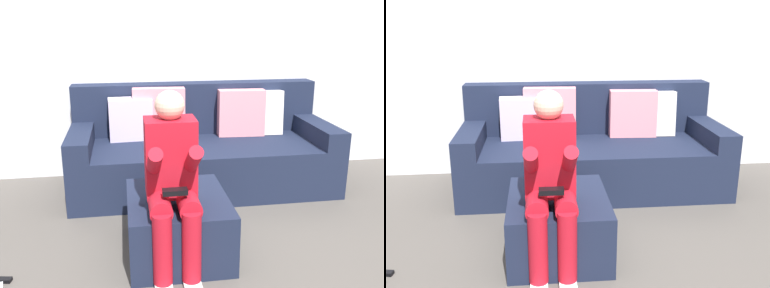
{
  "view_description": "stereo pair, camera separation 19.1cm",
  "coord_description": "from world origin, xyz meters",
  "views": [
    {
      "loc": [
        -0.52,
        -2.0,
        1.47
      ],
      "look_at": [
        -0.04,
        1.01,
        0.57
      ],
      "focal_mm": 40.0,
      "sensor_mm": 36.0,
      "label": 1
    },
    {
      "loc": [
        -0.33,
        -2.02,
        1.47
      ],
      "look_at": [
        -0.04,
        1.01,
        0.57
      ],
      "focal_mm": 40.0,
      "sensor_mm": 36.0,
      "label": 2
    }
  ],
  "objects": [
    {
      "name": "ottoman",
      "position": [
        -0.22,
        0.48,
        0.19
      ],
      "size": [
        0.63,
        0.73,
        0.38
      ],
      "primitive_type": "cube",
      "color": "#192138",
      "rests_on": "ground_plane"
    },
    {
      "name": "couch_sectional",
      "position": [
        0.14,
        1.63,
        0.33
      ],
      "size": [
        2.26,
        0.96,
        0.89
      ],
      "color": "#192138",
      "rests_on": "ground_plane"
    },
    {
      "name": "wall_back",
      "position": [
        0.0,
        2.08,
        1.26
      ],
      "size": [
        5.73,
        0.1,
        2.52
      ],
      "primitive_type": "cube",
      "color": "silver",
      "rests_on": "ground_plane"
    },
    {
      "name": "person_seated",
      "position": [
        -0.27,
        0.3,
        0.58
      ],
      "size": [
        0.3,
        0.56,
        1.08
      ],
      "color": "red",
      "rests_on": "ground_plane"
    }
  ]
}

